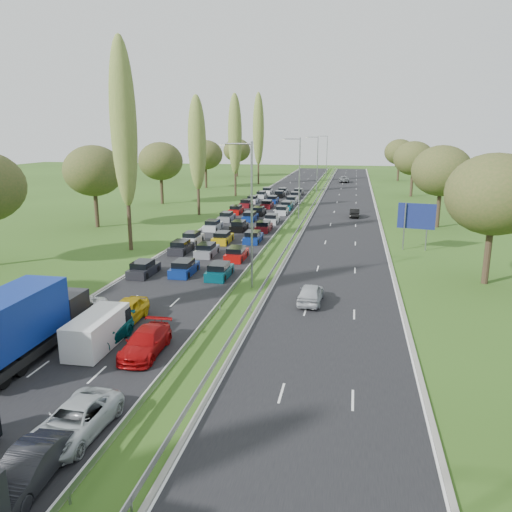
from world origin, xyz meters
The scene contains 21 objects.
ground centered at (4.50, 80.00, 0.00)m, with size 260.00×260.00×0.00m, color #2D4916.
near_carriageway centered at (-2.25, 82.50, 0.00)m, with size 10.50×215.00×0.04m, color black.
far_carriageway centered at (11.25, 82.50, 0.00)m, with size 10.50×215.00×0.04m, color black.
central_reservation centered at (4.50, 82.50, 0.55)m, with size 2.36×215.00×0.32m.
lamp_columns centered at (4.50, 78.00, 6.00)m, with size 0.18×140.18×12.00m.
poplar_row centered at (-11.50, 68.17, 12.39)m, with size 2.80×127.80×22.44m.
woodland_left centered at (-22.00, 62.63, 7.68)m, with size 8.00×166.00×11.10m.
woodland_right centered at (24.00, 66.67, 7.68)m, with size 8.00×153.00×11.10m.
traffic_queue_fill centered at (-2.30, 77.41, 0.44)m, with size 9.10×68.25×0.80m.
near_car_2 centered at (-5.71, 32.71, 0.77)m, with size 2.50×5.43×1.51m, color white.
near_car_7 centered at (-2.06, 29.89, 0.74)m, with size 2.02×4.97×1.44m, color #054F53.
near_car_8 centered at (-2.26, 33.43, 0.82)m, with size 1.89×4.70×1.60m, color #C39C0D.
near_car_9 centered at (1.39, 17.50, 0.73)m, with size 1.49×4.29×1.41m, color black.
near_car_10 centered at (1.37, 20.76, 0.72)m, with size 2.31×5.02×1.40m, color #A8AFB2.
near_car_11 centered at (1.02, 29.02, 0.74)m, with size 2.01×4.93×1.43m, color #9A090A.
far_car_0 centered at (9.70, 39.97, 0.77)m, with size 1.76×4.39×1.49m, color #A9ADB3.
far_car_1 centered at (12.80, 81.39, 0.69)m, with size 1.43×4.09×1.35m, color black.
far_car_2 centered at (9.73, 137.96, 0.81)m, with size 2.61×5.65×1.57m, color slate.
blue_lorry centered at (-5.58, 27.19, 2.13)m, with size 2.72×9.77×4.13m.
white_van_rear centered at (-2.17, 29.49, 1.06)m, with size 2.02×5.15×2.07m.
direction_sign centered at (19.40, 59.97, 3.57)m, with size 3.95×0.84×5.20m.
Camera 1 is at (12.61, 3.69, 12.62)m, focal length 35.00 mm.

